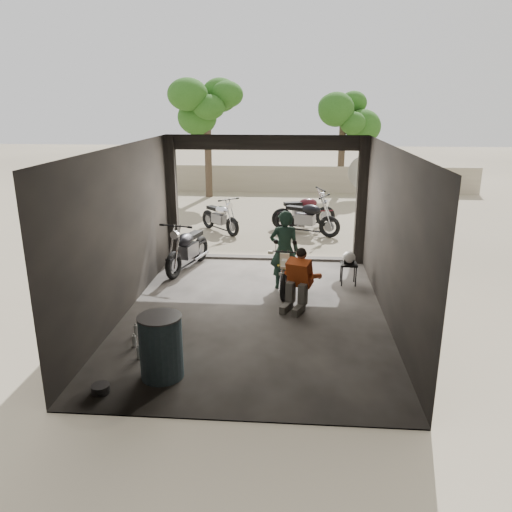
# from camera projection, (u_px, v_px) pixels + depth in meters

# --- Properties ---
(ground) EXTENTS (80.00, 80.00, 0.00)m
(ground) POSITION_uv_depth(u_px,v_px,m) (255.00, 313.00, 9.78)
(ground) COLOR #7A6D56
(ground) RESTS_ON ground
(garage) EXTENTS (7.00, 7.13, 3.20)m
(garage) POSITION_uv_depth(u_px,v_px,m) (257.00, 243.00, 9.92)
(garage) COLOR #2D2B28
(garage) RESTS_ON ground
(boundary_wall) EXTENTS (18.00, 0.30, 1.20)m
(boundary_wall) POSITION_uv_depth(u_px,v_px,m) (279.00, 179.00, 22.94)
(boundary_wall) COLOR gray
(boundary_wall) RESTS_ON ground
(tree_left) EXTENTS (2.20, 2.20, 5.60)m
(tree_left) POSITION_uv_depth(u_px,v_px,m) (207.00, 102.00, 20.74)
(tree_left) COLOR #382B1E
(tree_left) RESTS_ON ground
(tree_right) EXTENTS (2.20, 2.20, 5.00)m
(tree_right) POSITION_uv_depth(u_px,v_px,m) (344.00, 112.00, 21.87)
(tree_right) COLOR #382B1E
(tree_right) RESTS_ON ground
(main_bike) EXTENTS (0.76, 1.61, 1.05)m
(main_bike) POSITION_uv_depth(u_px,v_px,m) (286.00, 268.00, 10.80)
(main_bike) COLOR beige
(main_bike) RESTS_ON ground
(left_bike) EXTENTS (1.22, 1.99, 1.25)m
(left_bike) POSITION_uv_depth(u_px,v_px,m) (187.00, 245.00, 12.15)
(left_bike) COLOR black
(left_bike) RESTS_ON ground
(outside_bike_a) EXTENTS (1.67, 1.72, 1.15)m
(outside_bike_a) POSITION_uv_depth(u_px,v_px,m) (220.00, 215.00, 15.71)
(outside_bike_a) COLOR black
(outside_bike_a) RESTS_ON ground
(outside_bike_b) EXTENTS (2.03, 1.29, 1.28)m
(outside_bike_b) POSITION_uv_depth(u_px,v_px,m) (304.00, 208.00, 16.31)
(outside_bike_b) COLOR #410F15
(outside_bike_b) RESTS_ON ground
(outside_bike_c) EXTENTS (2.05, 1.47, 1.28)m
(outside_bike_c) POSITION_uv_depth(u_px,v_px,m) (307.00, 215.00, 15.39)
(outside_bike_c) COLOR black
(outside_bike_c) RESTS_ON ground
(rider) EXTENTS (0.69, 0.49, 1.76)m
(rider) POSITION_uv_depth(u_px,v_px,m) (284.00, 250.00, 10.82)
(rider) COLOR black
(rider) RESTS_ON ground
(mechanic) EXTENTS (0.88, 1.00, 1.19)m
(mechanic) POSITION_uv_depth(u_px,v_px,m) (297.00, 281.00, 9.76)
(mechanic) COLOR #B94718
(mechanic) RESTS_ON ground
(stool) EXTENTS (0.37, 0.37, 0.51)m
(stool) POSITION_uv_depth(u_px,v_px,m) (349.00, 267.00, 11.16)
(stool) COLOR black
(stool) RESTS_ON ground
(helmet) EXTENTS (0.36, 0.37, 0.28)m
(helmet) POSITION_uv_depth(u_px,v_px,m) (349.00, 258.00, 11.09)
(helmet) COLOR silver
(helmet) RESTS_ON stool
(oil_drum) EXTENTS (0.83, 0.83, 0.99)m
(oil_drum) POSITION_uv_depth(u_px,v_px,m) (161.00, 348.00, 7.34)
(oil_drum) COLOR #41606E
(oil_drum) RESTS_ON ground
(sign_post) EXTENTS (0.89, 0.08, 2.68)m
(sign_post) POSITION_uv_depth(u_px,v_px,m) (364.00, 188.00, 12.93)
(sign_post) COLOR black
(sign_post) RESTS_ON ground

